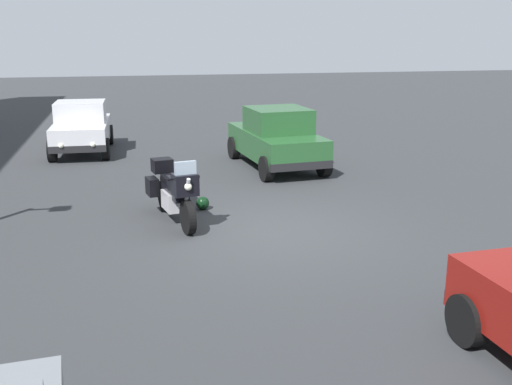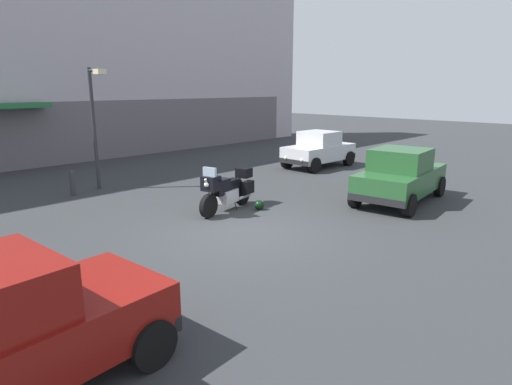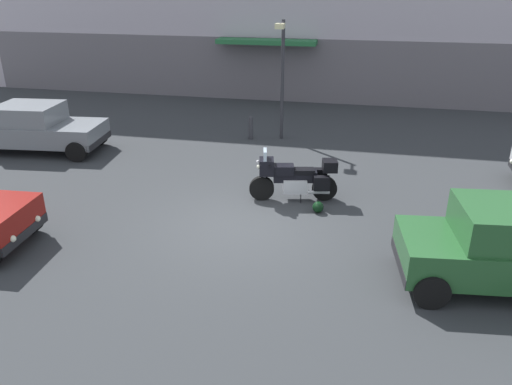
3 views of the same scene
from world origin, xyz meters
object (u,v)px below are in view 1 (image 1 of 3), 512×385
object	(u,v)px
helmet	(203,203)
car_compact_side	(82,128)
car_hatchback_near	(277,138)
motorcycle	(175,191)

from	to	relation	value
helmet	car_compact_side	size ratio (longest dim) A/B	0.08
car_hatchback_near	helmet	bearing A→B (deg)	139.29
car_compact_side	car_hatchback_near	bearing A→B (deg)	60.16
car_compact_side	motorcycle	bearing A→B (deg)	17.81
helmet	car_hatchback_near	xyz separation A→B (m)	(3.61, -2.47, 0.67)
motorcycle	car_hatchback_near	world-z (taller)	car_hatchback_near
motorcycle	car_compact_side	xyz separation A→B (m)	(7.48, 2.23, 0.15)
motorcycle	car_hatchback_near	distance (m)	5.28
motorcycle	helmet	xyz separation A→B (m)	(0.67, -0.62, -0.48)
motorcycle	helmet	size ratio (longest dim) A/B	8.00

